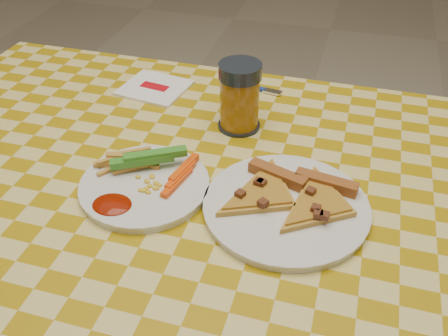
{
  "coord_description": "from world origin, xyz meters",
  "views": [
    {
      "loc": [
        0.2,
        -0.58,
        1.28
      ],
      "look_at": [
        0.02,
        0.05,
        0.78
      ],
      "focal_mm": 40.0,
      "sensor_mm": 36.0,
      "label": 1
    }
  ],
  "objects": [
    {
      "name": "pizza_slices",
      "position": [
        0.14,
        0.01,
        0.78
      ],
      "size": [
        0.25,
        0.22,
        0.02
      ],
      "color": "gold",
      "rests_on": "plate_right"
    },
    {
      "name": "fries_veggies",
      "position": [
        -0.1,
        -0.0,
        0.78
      ],
      "size": [
        0.19,
        0.18,
        0.04
      ],
      "color": "gold",
      "rests_on": "plate_left"
    },
    {
      "name": "fork",
      "position": [
        -0.0,
        0.36,
        0.76
      ],
      "size": [
        0.13,
        0.03,
        0.01
      ],
      "rotation": [
        0.0,
        0.0,
        -0.16
      ],
      "color": "navy",
      "rests_on": "table"
    },
    {
      "name": "plate_right",
      "position": [
        0.14,
        -0.01,
        0.76
      ],
      "size": [
        0.28,
        0.28,
        0.01
      ],
      "primitive_type": "cylinder",
      "rotation": [
        0.0,
        0.0,
        -0.13
      ],
      "color": "white",
      "rests_on": "table"
    },
    {
      "name": "table",
      "position": [
        0.0,
        0.0,
        0.68
      ],
      "size": [
        1.28,
        0.88,
        0.76
      ],
      "color": "white",
      "rests_on": "ground"
    },
    {
      "name": "napkin",
      "position": [
        -0.21,
        0.3,
        0.76
      ],
      "size": [
        0.15,
        0.14,
        0.01
      ],
      "rotation": [
        0.0,
        0.0,
        -0.14
      ],
      "color": "white",
      "rests_on": "table"
    },
    {
      "name": "plate_left",
      "position": [
        -0.09,
        -0.02,
        0.76
      ],
      "size": [
        0.21,
        0.21,
        0.01
      ],
      "primitive_type": "cylinder",
      "rotation": [
        0.0,
        0.0,
        -0.04
      ],
      "color": "white",
      "rests_on": "table"
    },
    {
      "name": "drink_glass",
      "position": [
        0.01,
        0.21,
        0.82
      ],
      "size": [
        0.08,
        0.08,
        0.13
      ],
      "color": "black",
      "rests_on": "table"
    }
  ]
}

